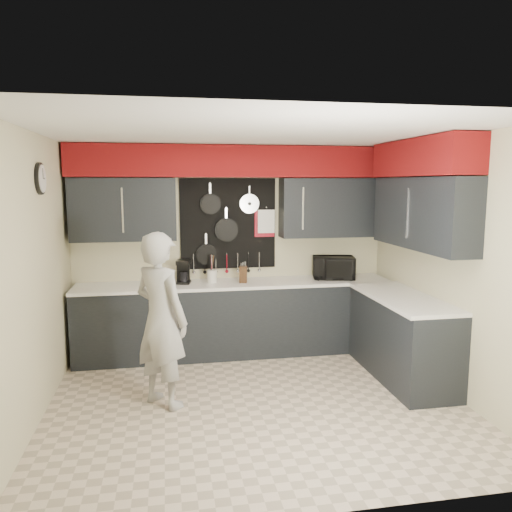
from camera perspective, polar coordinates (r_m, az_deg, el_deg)
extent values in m
plane|color=beige|center=(5.13, 0.02, -16.30)|extent=(4.00, 4.00, 0.00)
cube|color=beige|center=(6.45, -2.74, 0.84)|extent=(4.00, 0.01, 2.60)
cube|color=black|center=(6.21, -14.90, 5.15)|extent=(1.24, 0.32, 0.75)
cube|color=black|center=(6.54, 8.65, 5.48)|extent=(1.34, 0.32, 0.75)
cube|color=maroon|center=(6.22, -2.60, 10.72)|extent=(3.94, 0.36, 0.38)
cube|color=black|center=(6.39, -3.20, 3.71)|extent=(1.22, 0.03, 1.15)
cylinder|color=black|center=(6.32, -5.25, 5.94)|extent=(0.26, 0.04, 0.26)
cylinder|color=black|center=(6.36, -3.42, 3.00)|extent=(0.30, 0.04, 0.30)
cylinder|color=black|center=(6.37, -5.72, 0.17)|extent=(0.27, 0.04, 0.27)
cylinder|color=silver|center=(6.38, -0.76, 6.00)|extent=(0.25, 0.02, 0.25)
cube|color=maroon|center=(6.45, 0.98, 3.71)|extent=(0.26, 0.01, 0.34)
cube|color=white|center=(6.44, 1.18, 3.97)|extent=(0.22, 0.01, 0.30)
cylinder|color=silver|center=(6.39, -7.14, -0.82)|extent=(0.01, 0.01, 0.20)
cylinder|color=silver|center=(6.40, -5.88, -0.79)|extent=(0.01, 0.01, 0.20)
cylinder|color=silver|center=(6.41, -4.61, -0.75)|extent=(0.01, 0.01, 0.20)
cylinder|color=silver|center=(6.43, -3.36, -0.72)|extent=(0.01, 0.01, 0.20)
cylinder|color=silver|center=(6.44, -2.11, -0.69)|extent=(0.01, 0.01, 0.20)
cylinder|color=silver|center=(6.47, -0.86, -0.65)|extent=(0.01, 0.01, 0.20)
cylinder|color=silver|center=(6.49, 0.37, -0.62)|extent=(0.01, 0.01, 0.20)
cube|color=beige|center=(5.46, 21.11, -1.08)|extent=(0.01, 3.50, 2.60)
cube|color=black|center=(5.58, 18.43, 4.68)|extent=(0.32, 1.70, 0.75)
cube|color=maroon|center=(5.57, 18.52, 10.59)|extent=(0.36, 1.70, 0.38)
cube|color=beige|center=(4.81, -24.09, -2.44)|extent=(0.01, 3.50, 2.60)
cylinder|color=black|center=(5.12, -23.45, 8.11)|extent=(0.04, 0.30, 0.30)
cylinder|color=white|center=(5.12, -23.21, 8.13)|extent=(0.01, 0.26, 0.26)
cube|color=black|center=(6.33, -2.34, -7.25)|extent=(3.90, 0.60, 0.88)
cube|color=white|center=(6.21, -2.34, -3.19)|extent=(3.90, 0.63, 0.04)
cube|color=black|center=(5.81, 16.33, -9.03)|extent=(0.60, 1.60, 0.88)
cube|color=white|center=(5.68, 16.39, -4.61)|extent=(0.63, 1.60, 0.04)
cube|color=black|center=(6.20, -1.98, -11.36)|extent=(3.90, 0.06, 0.10)
imported|color=black|center=(6.49, 8.85, -1.32)|extent=(0.58, 0.45, 0.29)
cube|color=#311A0F|center=(6.17, -1.47, -2.12)|extent=(0.11, 0.11, 0.20)
cylinder|color=silver|center=(6.20, -5.04, -2.31)|extent=(0.12, 0.12, 0.16)
cube|color=black|center=(6.19, -8.26, -2.98)|extent=(0.19, 0.22, 0.03)
cube|color=black|center=(6.24, -8.31, -1.63)|extent=(0.17, 0.08, 0.26)
cube|color=black|center=(6.15, -8.31, -0.69)|extent=(0.19, 0.22, 0.05)
cylinder|color=black|center=(6.16, -8.27, -2.33)|extent=(0.10, 0.10, 0.12)
imported|color=#A9AAA7|center=(4.88, -10.79, -7.18)|extent=(0.72, 0.73, 1.69)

